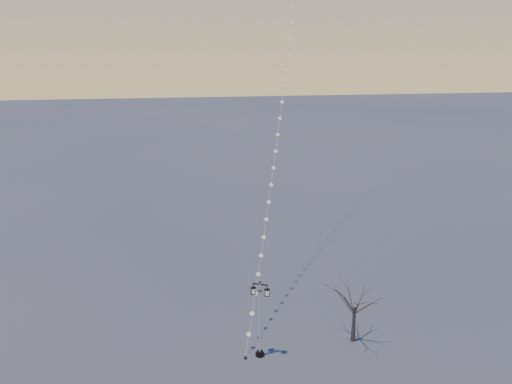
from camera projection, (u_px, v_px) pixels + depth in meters
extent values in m
plane|color=#404141|center=(260.00, 365.00, 26.79)|extent=(300.00, 300.00, 0.00)
cylinder|color=black|center=(260.00, 354.00, 27.62)|extent=(0.50, 0.50, 0.14)
cylinder|color=black|center=(260.00, 352.00, 27.58)|extent=(0.36, 0.36, 0.13)
cylinder|color=beige|center=(260.00, 317.00, 26.97)|extent=(0.12, 0.12, 4.23)
cylinder|color=black|center=(260.00, 291.00, 26.52)|extent=(0.18, 0.18, 0.05)
cube|color=black|center=(260.00, 284.00, 26.42)|extent=(0.80, 0.40, 0.05)
sphere|color=black|center=(260.00, 283.00, 26.39)|extent=(0.13, 0.13, 0.13)
pyramid|color=black|center=(253.00, 286.00, 26.55)|extent=(0.40, 0.40, 0.13)
cube|color=beige|center=(253.00, 291.00, 26.63)|extent=(0.23, 0.23, 0.31)
cube|color=black|center=(253.00, 293.00, 26.68)|extent=(0.27, 0.27, 0.04)
pyramid|color=black|center=(267.00, 288.00, 26.36)|extent=(0.40, 0.40, 0.13)
cube|color=beige|center=(267.00, 292.00, 26.44)|extent=(0.23, 0.23, 0.31)
cube|color=black|center=(267.00, 295.00, 26.49)|extent=(0.27, 0.27, 0.04)
cone|color=#362A22|center=(354.00, 324.00, 28.72)|extent=(0.26, 0.26, 2.20)
cylinder|color=#322017|center=(245.00, 357.00, 27.32)|extent=(0.17, 0.17, 0.17)
cylinder|color=black|center=(245.00, 357.00, 27.32)|extent=(0.03, 0.03, 0.22)
cone|color=orange|center=(286.00, 34.00, 37.08)|extent=(0.07, 0.07, 0.24)
cylinder|color=white|center=(245.00, 350.00, 27.20)|extent=(0.01, 0.01, 0.70)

